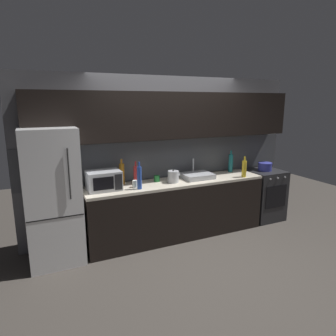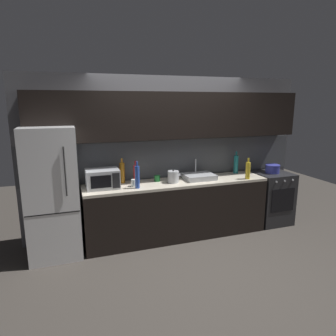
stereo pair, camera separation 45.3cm
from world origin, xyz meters
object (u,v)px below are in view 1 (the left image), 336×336
(wine_bottle_teal, at_px, (231,163))
(wine_bottle_amber, at_px, (122,174))
(wine_bottle_red, at_px, (136,175))
(wine_bottle_blue, at_px, (139,178))
(refrigerator, at_px, (53,197))
(mug_clear, at_px, (135,184))
(wine_bottle_yellow, at_px, (244,169))
(mug_green, at_px, (157,179))
(oven_range, at_px, (264,194))
(cooking_pot, at_px, (265,167))
(kettle, at_px, (173,177))
(microwave, at_px, (104,180))

(wine_bottle_teal, distance_m, wine_bottle_amber, 1.96)
(wine_bottle_red, xyz_separation_m, wine_bottle_blue, (-0.03, -0.26, 0.02))
(refrigerator, xyz_separation_m, mug_clear, (1.12, -0.04, 0.05))
(wine_bottle_amber, relative_size, wine_bottle_red, 1.09)
(mug_clear, bearing_deg, wine_bottle_yellow, -5.51)
(mug_green, bearing_deg, wine_bottle_teal, 3.03)
(oven_range, relative_size, wine_bottle_red, 2.60)
(wine_bottle_blue, height_order, mug_green, wine_bottle_blue)
(cooking_pot, bearing_deg, mug_green, 176.86)
(wine_bottle_blue, bearing_deg, oven_range, 3.60)
(refrigerator, xyz_separation_m, kettle, (1.73, -0.03, 0.09))
(mug_green, bearing_deg, oven_range, -3.16)
(refrigerator, xyz_separation_m, wine_bottle_red, (1.18, 0.10, 0.15))
(wine_bottle_blue, xyz_separation_m, mug_clear, (-0.03, 0.11, -0.12))
(refrigerator, distance_m, wine_bottle_blue, 1.17)
(wine_bottle_amber, xyz_separation_m, cooking_pot, (2.57, -0.21, -0.09))
(microwave, relative_size, wine_bottle_red, 1.33)
(refrigerator, bearing_deg, oven_range, -0.02)
(refrigerator, xyz_separation_m, oven_range, (3.59, -0.00, -0.45))
(mug_clear, xyz_separation_m, mug_green, (0.41, 0.16, -0.00))
(kettle, height_order, mug_green, kettle)
(wine_bottle_blue, bearing_deg, microwave, 159.55)
(wine_bottle_amber, bearing_deg, wine_bottle_blue, -68.00)
(wine_bottle_teal, bearing_deg, refrigerator, -176.35)
(wine_bottle_yellow, bearing_deg, mug_clear, 174.49)
(kettle, relative_size, wine_bottle_amber, 0.54)
(kettle, bearing_deg, refrigerator, 178.88)
(microwave, relative_size, kettle, 2.26)
(cooking_pot, bearing_deg, oven_range, -5.40)
(oven_range, bearing_deg, kettle, -178.99)
(wine_bottle_blue, relative_size, mug_clear, 3.87)
(wine_bottle_amber, height_order, mug_green, wine_bottle_amber)
(kettle, xyz_separation_m, cooking_pot, (1.84, 0.03, -0.02))
(mug_clear, distance_m, cooking_pot, 2.46)
(refrigerator, height_order, mug_green, refrigerator)
(refrigerator, distance_m, mug_clear, 1.12)
(microwave, relative_size, mug_green, 4.91)
(wine_bottle_amber, bearing_deg, wine_bottle_teal, -0.57)
(oven_range, bearing_deg, mug_green, 176.84)
(wine_bottle_blue, bearing_deg, wine_bottle_amber, 112.00)
(refrigerator, bearing_deg, wine_bottle_amber, 11.80)
(wine_bottle_amber, distance_m, mug_green, 0.54)
(kettle, relative_size, wine_bottle_blue, 0.52)
(wine_bottle_yellow, distance_m, mug_green, 1.45)
(kettle, xyz_separation_m, mug_clear, (-0.62, -0.01, -0.04))
(refrigerator, bearing_deg, wine_bottle_blue, -7.70)
(oven_range, distance_m, mug_clear, 2.52)
(oven_range, distance_m, wine_bottle_teal, 0.90)
(wine_bottle_blue, xyz_separation_m, cooking_pot, (2.43, 0.15, -0.09))
(wine_bottle_teal, xyz_separation_m, mug_green, (-1.44, -0.08, -0.11))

